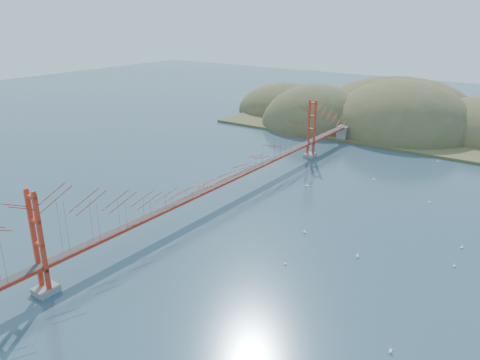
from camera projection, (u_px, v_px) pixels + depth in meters
The scene contains 13 objects.
ground at pixel (220, 203), 72.54m from camera, with size 320.00×320.00×0.00m, color #314E62.
bridge at pixel (220, 160), 70.28m from camera, with size 2.20×94.40×12.00m.
far_headlands at pixel (385, 123), 123.70m from camera, with size 84.00×58.00×25.00m.
sailboat_16 at pixel (374, 179), 82.42m from camera, with size 0.59×0.58×0.67m.
sailboat_0 at pixel (357, 255), 56.79m from camera, with size 0.64×0.66×0.75m.
sailboat_12 at pixel (438, 161), 92.54m from camera, with size 0.49×0.40×0.58m.
sailboat_1 at pixel (305, 232), 62.95m from camera, with size 0.61×0.61×0.67m.
sailboat_4 at pixel (462, 247), 58.87m from camera, with size 0.58×0.58×0.65m.
sailboat_3 at pixel (307, 185), 79.56m from camera, with size 0.65×0.63×0.73m.
sailboat_6 at pixel (285, 263), 55.15m from camera, with size 0.56×0.56×0.59m.
sailboat_14 at pixel (454, 266), 54.60m from camera, with size 0.51×0.51×0.56m.
sailboat_7 at pixel (429, 202), 72.78m from camera, with size 0.54×0.47×0.62m.
sailboat_5 at pixel (391, 350), 40.98m from camera, with size 0.51×0.59×0.67m.
Camera 1 is at (41.45, -52.63, 28.22)m, focal length 35.00 mm.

